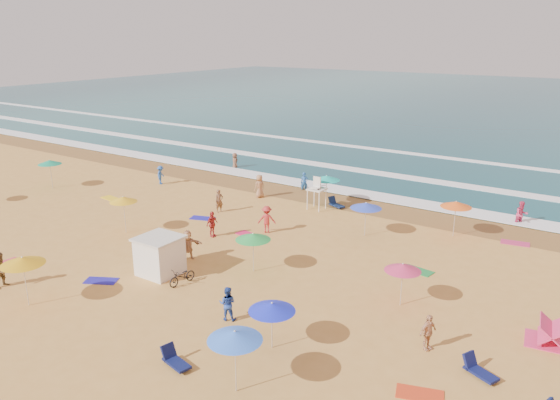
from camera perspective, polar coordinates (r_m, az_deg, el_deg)
The scene contains 12 objects.
ground at distance 34.59m, azimuth -7.36°, elevation -4.45°, with size 220.00×220.00×0.00m, color gold.
ocean at distance 110.83m, azimuth 22.88°, elevation 9.21°, with size 220.00×140.00×0.18m, color #0C4756.
wet_sand at distance 44.19m, azimuth 3.33°, elevation 0.47°, with size 220.00×220.00×0.00m, color olive.
surf_foam at distance 51.69m, azimuth 8.35°, elevation 2.88°, with size 200.00×18.70×0.05m.
cabana at distance 30.41m, azimuth -12.44°, elevation -5.78°, with size 2.00×2.00×2.00m, color white.
cabana_roof at distance 30.02m, azimuth -12.57°, elevation -3.92°, with size 2.20×2.20×0.12m, color silver.
bicycle at distance 29.18m, azimuth -10.18°, elevation -7.85°, with size 0.58×1.67×0.88m, color black.
lifeguard_stand at distance 40.53m, azimuth 3.86°, elevation 0.46°, with size 1.20×1.20×2.10m, color white, non-canonical shape.
beach_umbrellas at distance 30.37m, azimuth 3.75°, elevation -3.07°, with size 56.04×24.21×0.78m.
loungers at distance 29.67m, azimuth -4.21°, elevation -7.75°, with size 56.54×22.62×0.34m.
towels at distance 35.17m, azimuth -12.20°, elevation -4.31°, with size 47.29×21.21×0.03m.
beachgoers at distance 36.82m, azimuth -2.70°, elevation -1.61°, with size 54.77×28.01×2.13m.
Camera 1 is at (21.50, -23.99, 12.59)m, focal length 35.00 mm.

